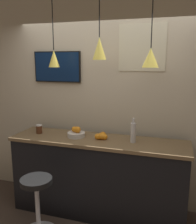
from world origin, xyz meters
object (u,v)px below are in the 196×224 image
Objects in this scene: spread_jar at (39,129)px; juice_bottle at (133,132)px; fruit_bowl at (76,133)px; bar_stool at (37,200)px; mounted_tv at (57,67)px.

juice_bottle is at bearing 0.00° from spread_jar.
bar_stool is at bearing -108.85° from fruit_bowl.
bar_stool is 1.36m from juice_bottle.
juice_bottle reaches higher than fruit_bowl.
mounted_tv reaches higher than bar_stool.
fruit_bowl is 1.95× the size of spread_jar.
bar_stool is 6.06× the size of spread_jar.
mounted_tv is (0.13, 0.34, 0.83)m from spread_jar.
mounted_tv is (-0.19, 0.99, 1.46)m from bar_stool.
fruit_bowl is 0.76× the size of juice_bottle.
bar_stool is at bearing -146.18° from juice_bottle.
spread_jar reaches higher than bar_stool.
spread_jar is at bearing 180.00° from juice_bottle.
fruit_bowl is at bearing 71.15° from bar_stool.
fruit_bowl is 0.54m from spread_jar.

